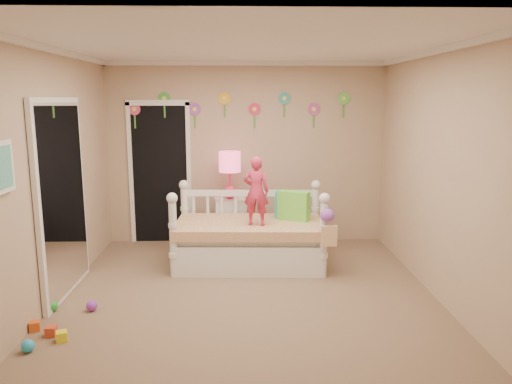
{
  "coord_description": "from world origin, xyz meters",
  "views": [
    {
      "loc": [
        -0.05,
        -4.82,
        2.09
      ],
      "look_at": [
        0.1,
        0.6,
        1.05
      ],
      "focal_mm": 34.33,
      "sensor_mm": 36.0,
      "label": 1
    }
  ],
  "objects_px": {
    "daybed": "(249,226)",
    "child": "(256,191)",
    "table_lamp": "(230,168)",
    "nightstand": "(230,223)"
  },
  "relations": [
    {
      "from": "daybed",
      "to": "child",
      "type": "distance_m",
      "value": 0.52
    },
    {
      "from": "daybed",
      "to": "table_lamp",
      "type": "height_order",
      "value": "table_lamp"
    },
    {
      "from": "child",
      "to": "nightstand",
      "type": "height_order",
      "value": "child"
    },
    {
      "from": "daybed",
      "to": "child",
      "type": "xyz_separation_m",
      "value": [
        0.08,
        -0.17,
        0.48
      ]
    },
    {
      "from": "daybed",
      "to": "nightstand",
      "type": "relative_size",
      "value": 2.63
    },
    {
      "from": "daybed",
      "to": "table_lamp",
      "type": "relative_size",
      "value": 2.83
    },
    {
      "from": "nightstand",
      "to": "table_lamp",
      "type": "relative_size",
      "value": 1.08
    },
    {
      "from": "nightstand",
      "to": "table_lamp",
      "type": "xyz_separation_m",
      "value": [
        0.0,
        -0.0,
        0.79
      ]
    },
    {
      "from": "daybed",
      "to": "nightstand",
      "type": "distance_m",
      "value": 0.78
    },
    {
      "from": "daybed",
      "to": "table_lamp",
      "type": "xyz_separation_m",
      "value": [
        -0.26,
        0.72,
        0.64
      ]
    }
  ]
}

